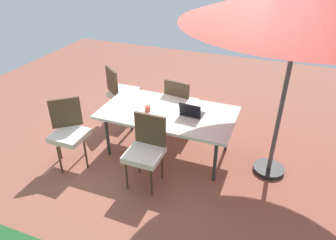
{
  "coord_description": "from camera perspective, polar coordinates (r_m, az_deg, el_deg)",
  "views": [
    {
      "loc": [
        -1.46,
        3.75,
        2.94
      ],
      "look_at": [
        0.0,
        0.0,
        0.59
      ],
      "focal_mm": 33.41,
      "sensor_mm": 36.0,
      "label": 1
    }
  ],
  "objects": [
    {
      "name": "chair_north",
      "position": [
        4.12,
        -4.05,
        -5.13
      ],
      "size": [
        0.46,
        0.46,
        0.98
      ],
      "rotation": [
        0.0,
        0.0,
        3.13
      ],
      "color": "silver",
      "rests_on": "ground_plane"
    },
    {
      "name": "chair_south",
      "position": [
        5.25,
        2.3,
        3.25
      ],
      "size": [
        0.48,
        0.49,
        0.98
      ],
      "rotation": [
        0.0,
        0.0,
        -0.15
      ],
      "color": "silver",
      "rests_on": "ground_plane"
    },
    {
      "name": "laptop",
      "position": [
        4.48,
        4.31,
        1.39
      ],
      "size": [
        0.34,
        0.27,
        0.21
      ],
      "rotation": [
        0.0,
        0.0,
        -0.07
      ],
      "color": "#2D2D33",
      "rests_on": "dining_table"
    },
    {
      "name": "ground_plane",
      "position": [
        4.99,
        -0.0,
        -5.92
      ],
      "size": [
        10.0,
        10.0,
        0.02
      ],
      "primitive_type": "cube",
      "color": "#935442"
    },
    {
      "name": "cup",
      "position": [
        4.58,
        -3.74,
        2.08
      ],
      "size": [
        0.08,
        0.08,
        0.09
      ],
      "primitive_type": "cylinder",
      "color": "#CC4C33",
      "rests_on": "dining_table"
    },
    {
      "name": "chair_northeast",
      "position": [
        4.71,
        -17.7,
        -1.69
      ],
      "size": [
        0.58,
        0.58,
        0.98
      ],
      "rotation": [
        0.0,
        0.0,
        3.83
      ],
      "color": "silver",
      "rests_on": "ground_plane"
    },
    {
      "name": "dining_table",
      "position": [
        4.61,
        -0.0,
        1.06
      ],
      "size": [
        1.97,
        1.08,
        0.73
      ],
      "color": "silver",
      "rests_on": "ground_plane"
    },
    {
      "name": "chair_southeast",
      "position": [
        5.76,
        -8.65,
        5.47
      ],
      "size": [
        0.58,
        0.58,
        0.98
      ],
      "rotation": [
        0.0,
        0.0,
        5.62
      ],
      "color": "silver",
      "rests_on": "ground_plane"
    },
    {
      "name": "patio_umbrella",
      "position": [
        3.9,
        23.4,
        19.04
      ],
      "size": [
        2.72,
        2.72,
        2.56
      ],
      "color": "#4C4C4C",
      "rests_on": "ground_plane"
    }
  ]
}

